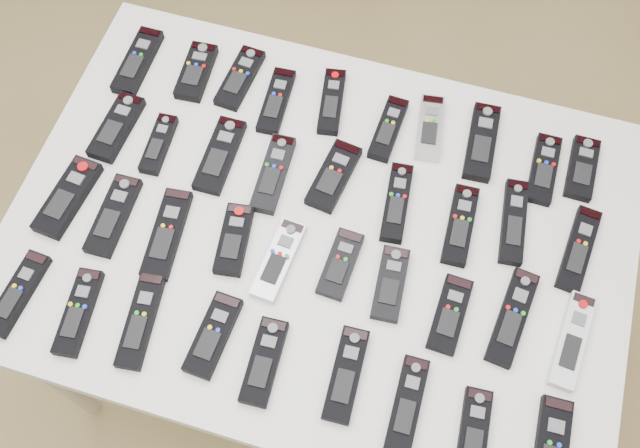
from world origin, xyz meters
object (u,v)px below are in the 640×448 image
(table, at_px, (320,240))
(remote_23, at_px, (278,260))
(remote_31, at_px, (141,320))
(remote_14, at_px, (334,176))
(remote_16, at_px, (460,225))
(remote_5, at_px, (388,129))
(remote_18, at_px, (579,249))
(remote_0, at_px, (138,61))
(remote_21, at_px, (167,234))
(remote_24, at_px, (340,264))
(remote_10, at_px, (117,127))
(remote_3, at_px, (276,101))
(remote_19, at_px, (68,197))
(remote_30, at_px, (78,312))
(remote_13, at_px, (273,174))
(remote_36, at_px, (474,433))
(remote_27, at_px, (512,317))
(remote_28, at_px, (572,341))
(remote_26, at_px, (450,314))
(remote_15, at_px, (397,203))
(remote_1, at_px, (196,72))
(remote_6, at_px, (429,128))
(remote_17, at_px, (514,222))
(remote_4, at_px, (332,102))
(remote_35, at_px, (407,404))
(remote_9, at_px, (582,168))
(remote_32, at_px, (213,335))
(remote_8, at_px, (544,169))
(remote_7, at_px, (482,142))
(remote_34, at_px, (346,374))
(remote_33, at_px, (264,362))
(remote_12, at_px, (220,155))
(remote_20, at_px, (113,215))
(remote_22, at_px, (234,240))
(remote_2, at_px, (240,78))
(remote_25, at_px, (390,284))

(table, bearing_deg, remote_23, -120.98)
(table, height_order, remote_31, remote_31)
(remote_14, distance_m, remote_16, 0.28)
(remote_5, height_order, remote_18, remote_5)
(remote_5, bearing_deg, remote_0, -178.32)
(remote_21, distance_m, remote_24, 0.35)
(remote_10, distance_m, remote_23, 0.47)
(remote_3, height_order, remote_19, remote_19)
(remote_30, bearing_deg, remote_5, 44.40)
(remote_14, bearing_deg, remote_3, 147.88)
(remote_13, distance_m, remote_36, 0.64)
(remote_27, relative_size, remote_28, 1.03)
(remote_26, relative_size, remote_28, 0.80)
(remote_15, bearing_deg, remote_14, 164.57)
(remote_1, height_order, remote_14, remote_1)
(remote_23, distance_m, remote_36, 0.48)
(remote_0, height_order, remote_19, same)
(remote_21, bearing_deg, remote_3, 67.70)
(remote_6, relative_size, remote_17, 0.84)
(remote_4, xyz_separation_m, remote_35, (0.31, -0.59, 0.00))
(remote_9, relative_size, remote_32, 0.91)
(remote_10, height_order, remote_27, remote_10)
(remote_15, distance_m, remote_31, 0.56)
(remote_6, bearing_deg, remote_23, -126.52)
(remote_15, relative_size, remote_18, 0.93)
(remote_6, distance_m, remote_8, 0.25)
(remote_7, relative_size, remote_34, 1.05)
(table, relative_size, remote_33, 7.70)
(remote_14, height_order, remote_17, same)
(remote_12, distance_m, remote_34, 0.53)
(remote_21, relative_size, remote_34, 1.11)
(remote_13, relative_size, remote_27, 0.92)
(remote_20, bearing_deg, remote_33, -28.43)
(remote_16, relative_size, remote_24, 1.21)
(remote_22, xyz_separation_m, remote_30, (-0.23, -0.23, -0.00))
(remote_15, relative_size, remote_30, 1.02)
(remote_2, height_order, remote_7, remote_7)
(remote_30, height_order, remote_34, same)
(remote_14, bearing_deg, remote_12, -167.24)
(remote_15, relative_size, remote_27, 0.89)
(remote_33, bearing_deg, remote_27, 24.34)
(remote_10, distance_m, remote_22, 0.38)
(remote_20, xyz_separation_m, remote_25, (0.57, 0.02, 0.00))
(table, height_order, remote_25, remote_25)
(remote_30, xyz_separation_m, remote_31, (0.12, 0.02, -0.00))
(remote_2, xyz_separation_m, remote_20, (-0.13, -0.40, 0.00))
(remote_3, bearing_deg, remote_9, -1.90)
(remote_32, bearing_deg, remote_22, 102.01)
(remote_21, height_order, remote_25, remote_25)
(remote_32, bearing_deg, remote_2, 108.30)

